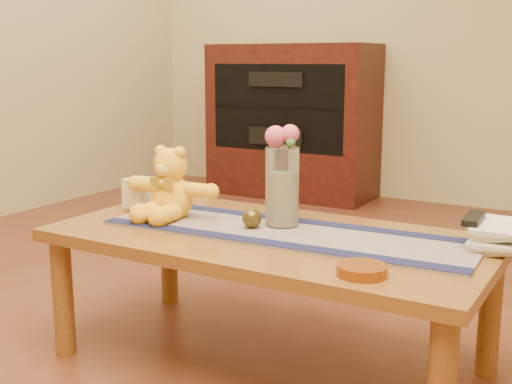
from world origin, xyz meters
The scene contains 31 objects.
floor centered at (0.00, 0.00, 0.00)m, with size 5.50×5.50×0.00m, color #552718.
wall_back centered at (0.00, 2.75, 1.35)m, with size 5.50×5.50×0.00m, color tan.
coffee_table_top centered at (0.00, 0.00, 0.43)m, with size 1.40×0.70×0.04m, color brown.
table_leg_fl centered at (-0.64, -0.29, 0.21)m, with size 0.07×0.07×0.41m, color brown.
table_leg_bl centered at (-0.64, 0.29, 0.21)m, with size 0.07×0.07×0.41m, color brown.
table_leg_br centered at (0.64, 0.29, 0.21)m, with size 0.07×0.07×0.41m, color brown.
persian_runner centered at (0.05, 0.02, 0.45)m, with size 1.20×0.35×0.01m, color #1C1D4E.
runner_border_near centered at (0.05, -0.12, 0.46)m, with size 1.20×0.06×0.00m, color #15183F.
runner_border_far centered at (0.04, 0.17, 0.46)m, with size 1.20×0.06×0.00m, color #15183F.
teddy_bear centered at (-0.39, 0.00, 0.57)m, with size 0.34×0.28×0.23m, color yellow, non-canonical shape.
pillar_candle centered at (-0.58, 0.05, 0.51)m, with size 0.09×0.09×0.11m, color beige.
candle_wick centered at (-0.58, 0.05, 0.57)m, with size 0.00×0.00×0.01m, color black.
glass_vase centered at (0.00, 0.09, 0.59)m, with size 0.11×0.11×0.26m, color silver.
potpourri_fill centered at (0.00, 0.09, 0.55)m, with size 0.09×0.09×0.18m, color beige.
rose_left centered at (-0.02, 0.08, 0.75)m, with size 0.07×0.07×0.07m, color #E04F78.
rose_right centered at (0.02, 0.09, 0.76)m, with size 0.06×0.06×0.06m, color #E04F78.
blue_flower_back centered at (0.01, 0.12, 0.75)m, with size 0.04×0.04×0.04m, color #465F97.
blue_flower_side centered at (-0.03, 0.11, 0.74)m, with size 0.04×0.04×0.04m, color #465F97.
leaf_sprig centered at (0.04, 0.07, 0.74)m, with size 0.03×0.03×0.03m, color #33662D.
bronze_ball centered at (-0.07, 0.01, 0.49)m, with size 0.06×0.06×0.06m, color #483A18.
book_bottom centered at (0.59, 0.19, 0.46)m, with size 0.17×0.22×0.02m, color beige.
book_lower centered at (0.60, 0.19, 0.48)m, with size 0.16×0.22×0.02m, color beige.
book_upper centered at (0.59, 0.19, 0.50)m, with size 0.17×0.22×0.02m, color beige.
book_top centered at (0.60, 0.19, 0.52)m, with size 0.16×0.22×0.02m, color beige.
tv_remote centered at (0.59, 0.18, 0.54)m, with size 0.04×0.16×0.02m, color black.
amber_dish centered at (0.41, -0.24, 0.46)m, with size 0.13×0.13×0.03m, color #BF5914.
media_cabinet centered at (-1.20, 2.48, 0.55)m, with size 1.20×0.50×1.10m, color black.
cabinet_cavity centered at (-1.20, 2.25, 0.66)m, with size 1.02×0.03×0.61m, color black.
cabinet_shelf centered at (-1.20, 2.33, 0.66)m, with size 1.02×0.20×0.03m, color black.
stereo_upper centered at (-1.20, 2.35, 0.86)m, with size 0.42×0.28×0.10m, color black.
stereo_lower centered at (-1.20, 2.35, 0.46)m, with size 0.42×0.28×0.12m, color black.
Camera 1 is at (0.98, -1.76, 1.00)m, focal length 45.62 mm.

